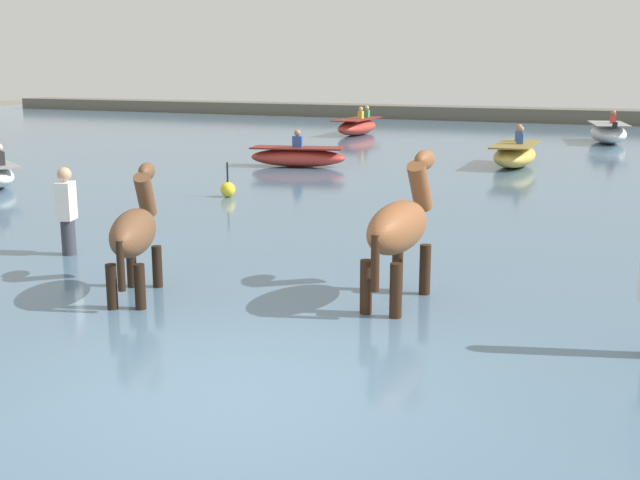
# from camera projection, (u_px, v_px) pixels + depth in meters

# --- Properties ---
(ground_plane) EXTENTS (120.00, 120.00, 0.00)m
(ground_plane) POSITION_uv_depth(u_px,v_px,m) (238.00, 438.00, 6.48)
(ground_plane) COLOR #756B56
(water_surface) EXTENTS (90.00, 90.00, 0.37)m
(water_surface) POSITION_uv_depth(u_px,v_px,m) (516.00, 217.00, 15.19)
(water_surface) COLOR slate
(water_surface) RESTS_ON ground
(horse_lead_chestnut) EXTENTS (0.51, 1.86, 2.03)m
(horse_lead_chestnut) POSITION_uv_depth(u_px,v_px,m) (400.00, 230.00, 8.83)
(horse_lead_chestnut) COLOR brown
(horse_lead_chestnut) RESTS_ON ground
(horse_trailing_bay) EXTENTS (1.02, 1.65, 1.85)m
(horse_trailing_bay) POSITION_uv_depth(u_px,v_px,m) (135.00, 235.00, 9.09)
(horse_trailing_bay) COLOR brown
(horse_trailing_bay) RESTS_ON ground
(boat_distant_east) EXTENTS (1.33, 3.04, 1.11)m
(boat_distant_east) POSITION_uv_depth(u_px,v_px,m) (515.00, 155.00, 21.58)
(boat_distant_east) COLOR gold
(boat_distant_east) RESTS_ON water_surface
(boat_far_offshore) EXTENTS (1.45, 3.66, 1.14)m
(boat_far_offshore) POSITION_uv_depth(u_px,v_px,m) (357.00, 126.00, 32.27)
(boat_far_offshore) COLOR #BC382D
(boat_far_offshore) RESTS_ON water_surface
(boat_near_starboard) EXTENTS (1.95, 3.41, 1.19)m
(boat_near_starboard) POSITION_uv_depth(u_px,v_px,m) (608.00, 133.00, 28.63)
(boat_near_starboard) COLOR silver
(boat_near_starboard) RESTS_ON water_surface
(boat_mid_outer) EXTENTS (2.78, 1.58, 1.02)m
(boat_mid_outer) POSITION_uv_depth(u_px,v_px,m) (298.00, 157.00, 21.55)
(boat_mid_outer) COLOR #BC382D
(boat_mid_outer) RESTS_ON water_surface
(person_spectator_far) EXTENTS (0.31, 0.37, 1.63)m
(person_spectator_far) POSITION_uv_depth(u_px,v_px,m) (67.00, 221.00, 11.19)
(person_spectator_far) COLOR #383842
(person_spectator_far) RESTS_ON ground
(channel_buoy) EXTENTS (0.31, 0.31, 0.72)m
(channel_buoy) POSITION_uv_depth(u_px,v_px,m) (228.00, 189.00, 16.41)
(channel_buoy) COLOR yellow
(channel_buoy) RESTS_ON water_surface
(far_shoreline) EXTENTS (80.00, 2.40, 1.06)m
(far_shoreline) POSITION_uv_depth(u_px,v_px,m) (640.00, 121.00, 38.36)
(far_shoreline) COLOR #605B4C
(far_shoreline) RESTS_ON ground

